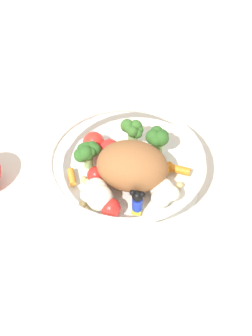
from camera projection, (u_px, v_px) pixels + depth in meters
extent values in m
plane|color=silver|center=(119.00, 174.00, 0.75)|extent=(2.40, 2.40, 0.00)
cylinder|color=white|center=(126.00, 178.00, 0.74)|extent=(0.21, 0.21, 0.01)
torus|color=white|center=(126.00, 159.00, 0.71)|extent=(0.22, 0.22, 0.01)
ellipsoid|color=#935B33|center=(132.00, 166.00, 0.70)|extent=(0.11, 0.12, 0.07)
cylinder|color=#8EB766|center=(157.00, 151.00, 0.76)|extent=(0.02, 0.02, 0.02)
sphere|color=#2D6023|center=(157.00, 132.00, 0.74)|extent=(0.02, 0.02, 0.02)
sphere|color=#2D6023|center=(153.00, 137.00, 0.73)|extent=(0.02, 0.02, 0.02)
sphere|color=#2D6023|center=(156.00, 140.00, 0.73)|extent=(0.02, 0.02, 0.02)
sphere|color=#2D6023|center=(161.00, 138.00, 0.73)|extent=(0.02, 0.02, 0.02)
sphere|color=#2D6023|center=(162.00, 136.00, 0.74)|extent=(0.02, 0.02, 0.02)
cylinder|color=#8EB766|center=(133.00, 140.00, 0.77)|extent=(0.01, 0.01, 0.02)
sphere|color=#386B28|center=(131.00, 127.00, 0.76)|extent=(0.02, 0.02, 0.02)
sphere|color=#386B28|center=(127.00, 126.00, 0.76)|extent=(0.02, 0.02, 0.02)
sphere|color=#386B28|center=(129.00, 129.00, 0.75)|extent=(0.01, 0.01, 0.01)
sphere|color=#386B28|center=(132.00, 132.00, 0.75)|extent=(0.02, 0.02, 0.02)
sphere|color=#386B28|center=(138.00, 134.00, 0.75)|extent=(0.01, 0.01, 0.01)
sphere|color=#386B28|center=(139.00, 130.00, 0.76)|extent=(0.01, 0.01, 0.01)
sphere|color=#386B28|center=(136.00, 126.00, 0.76)|extent=(0.02, 0.02, 0.02)
cylinder|color=#8EB766|center=(89.00, 161.00, 0.74)|extent=(0.01, 0.01, 0.02)
sphere|color=#2D6023|center=(87.00, 148.00, 0.73)|extent=(0.02, 0.02, 0.02)
sphere|color=#2D6023|center=(83.00, 149.00, 0.73)|extent=(0.02, 0.02, 0.02)
sphere|color=#2D6023|center=(81.00, 155.00, 0.73)|extent=(0.02, 0.02, 0.02)
sphere|color=#2D6023|center=(86.00, 153.00, 0.72)|extent=(0.02, 0.02, 0.02)
sphere|color=#2D6023|center=(88.00, 155.00, 0.72)|extent=(0.02, 0.02, 0.02)
sphere|color=#2D6023|center=(91.00, 152.00, 0.72)|extent=(0.01, 0.01, 0.01)
sphere|color=#2D6023|center=(95.00, 150.00, 0.73)|extent=(0.02, 0.02, 0.02)
sphere|color=#2D6023|center=(92.00, 148.00, 0.73)|extent=(0.02, 0.02, 0.02)
sphere|color=silver|center=(162.00, 189.00, 0.70)|extent=(0.03, 0.03, 0.03)
sphere|color=silver|center=(162.00, 195.00, 0.70)|extent=(0.03, 0.03, 0.03)
sphere|color=silver|center=(161.00, 198.00, 0.69)|extent=(0.03, 0.03, 0.03)
sphere|color=silver|center=(164.00, 193.00, 0.69)|extent=(0.03, 0.03, 0.03)
sphere|color=silver|center=(172.00, 193.00, 0.69)|extent=(0.02, 0.02, 0.02)
sphere|color=silver|center=(164.00, 196.00, 0.70)|extent=(0.03, 0.03, 0.03)
sphere|color=silver|center=(96.00, 189.00, 0.70)|extent=(0.03, 0.03, 0.03)
sphere|color=silver|center=(89.00, 195.00, 0.70)|extent=(0.02, 0.02, 0.02)
sphere|color=silver|center=(99.00, 198.00, 0.69)|extent=(0.04, 0.04, 0.04)
sphere|color=silver|center=(97.00, 190.00, 0.69)|extent=(0.03, 0.03, 0.03)
cube|color=yellow|center=(137.00, 209.00, 0.70)|extent=(0.02, 0.02, 0.00)
cylinder|color=#1933B2|center=(137.00, 204.00, 0.69)|extent=(0.02, 0.02, 0.02)
sphere|color=black|center=(138.00, 196.00, 0.68)|extent=(0.02, 0.02, 0.02)
sphere|color=black|center=(142.00, 195.00, 0.67)|extent=(0.01, 0.01, 0.01)
sphere|color=black|center=(133.00, 193.00, 0.67)|extent=(0.01, 0.01, 0.01)
cylinder|color=orange|center=(180.00, 170.00, 0.74)|extent=(0.03, 0.03, 0.01)
cylinder|color=orange|center=(72.00, 178.00, 0.73)|extent=(0.03, 0.01, 0.01)
cylinder|color=orange|center=(166.00, 171.00, 0.74)|extent=(0.03, 0.03, 0.01)
sphere|color=red|center=(111.00, 208.00, 0.68)|extent=(0.03, 0.03, 0.03)
sphere|color=red|center=(109.00, 150.00, 0.75)|extent=(0.03, 0.03, 0.03)
sphere|color=red|center=(96.00, 175.00, 0.72)|extent=(0.03, 0.03, 0.03)
sphere|color=red|center=(94.00, 142.00, 0.76)|extent=(0.03, 0.03, 0.03)
sphere|color=#D1B775|center=(88.00, 182.00, 0.72)|extent=(0.01, 0.01, 0.01)
sphere|color=#D1B775|center=(87.00, 211.00, 0.69)|extent=(0.01, 0.01, 0.01)
sphere|color=tan|center=(160.00, 215.00, 0.69)|extent=(0.01, 0.01, 0.01)
sphere|color=tan|center=(84.00, 179.00, 0.73)|extent=(0.01, 0.01, 0.01)
sphere|color=tan|center=(179.00, 185.00, 0.72)|extent=(0.01, 0.01, 0.01)
sphere|color=tan|center=(149.00, 137.00, 0.78)|extent=(0.01, 0.01, 0.01)
sphere|color=#D1B775|center=(83.00, 204.00, 0.70)|extent=(0.01, 0.01, 0.01)
sphere|color=#D1B775|center=(131.00, 132.00, 0.79)|extent=(0.01, 0.01, 0.01)
sphere|color=#D1B775|center=(161.00, 177.00, 0.73)|extent=(0.01, 0.01, 0.01)
sphere|color=#D1B775|center=(88.00, 141.00, 0.78)|extent=(0.01, 0.01, 0.01)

